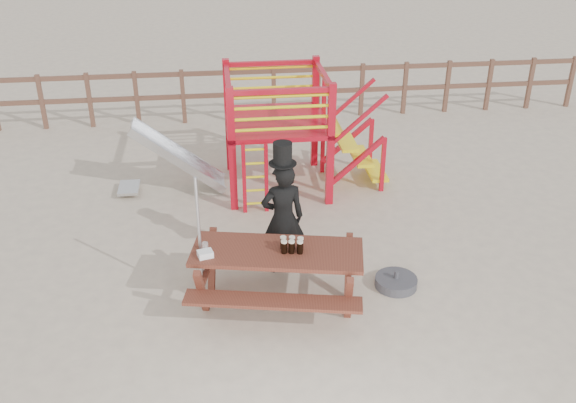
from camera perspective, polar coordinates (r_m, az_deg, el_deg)
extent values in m
plane|color=beige|center=(8.44, 0.29, -9.32)|extent=(60.00, 60.00, 0.00)
cube|color=brown|center=(14.28, -3.33, 11.44)|extent=(15.00, 0.06, 0.10)
cube|color=brown|center=(14.43, -3.27, 9.52)|extent=(15.00, 0.06, 0.10)
cube|color=brown|center=(14.86, -21.04, 8.25)|extent=(0.09, 0.09, 1.20)
cube|color=brown|center=(14.64, -17.22, 8.59)|extent=(0.09, 0.09, 1.20)
cube|color=brown|center=(14.50, -13.30, 8.91)|extent=(0.09, 0.09, 1.20)
cube|color=brown|center=(14.42, -9.31, 9.18)|extent=(0.09, 0.09, 1.20)
cube|color=brown|center=(14.41, -5.28, 9.42)|extent=(0.09, 0.09, 1.20)
cube|color=brown|center=(14.47, -1.27, 9.61)|extent=(0.09, 0.09, 1.20)
cube|color=brown|center=(14.60, 2.69, 9.75)|extent=(0.09, 0.09, 1.20)
cube|color=brown|center=(14.79, 6.57, 9.84)|extent=(0.09, 0.09, 1.20)
cube|color=brown|center=(15.05, 10.34, 9.89)|extent=(0.09, 0.09, 1.20)
cube|color=brown|center=(15.37, 13.96, 9.89)|extent=(0.09, 0.09, 1.20)
cube|color=brown|center=(15.75, 17.42, 9.86)|extent=(0.09, 0.09, 1.20)
cube|color=brown|center=(16.18, 20.71, 9.80)|extent=(0.09, 0.09, 1.20)
cube|color=brown|center=(16.66, 23.82, 9.72)|extent=(0.09, 0.09, 1.20)
cube|color=#B60C1C|center=(10.31, -5.00, 4.55)|extent=(0.12, 0.12, 2.10)
cube|color=#B60C1C|center=(10.48, 3.80, 4.97)|extent=(0.12, 0.12, 2.10)
cube|color=#B60C1C|center=(11.80, -5.35, 7.57)|extent=(0.12, 0.12, 2.10)
cube|color=#B60C1C|center=(11.95, 2.41, 7.91)|extent=(0.12, 0.12, 2.10)
cube|color=#B60C1C|center=(11.05, -1.04, 7.09)|extent=(1.72, 1.72, 0.08)
cube|color=#B60C1C|center=(10.03, -0.59, 9.78)|extent=(1.60, 0.08, 0.08)
cube|color=#B60C1C|center=(11.56, -1.51, 12.19)|extent=(1.60, 0.08, 0.08)
cube|color=#B60C1C|center=(10.75, -5.40, 10.88)|extent=(0.08, 1.60, 0.08)
cube|color=#B60C1C|center=(10.90, 3.19, 11.20)|extent=(0.08, 1.60, 0.08)
cylinder|color=yellow|center=(10.24, -0.57, 6.48)|extent=(1.50, 0.05, 0.05)
cylinder|color=yellow|center=(11.74, -1.47, 9.27)|extent=(1.50, 0.05, 0.05)
cylinder|color=yellow|center=(10.18, -0.58, 7.42)|extent=(1.50, 0.05, 0.05)
cylinder|color=yellow|center=(11.68, -1.48, 10.11)|extent=(1.50, 0.05, 0.05)
cylinder|color=yellow|center=(10.12, -0.58, 8.38)|extent=(1.50, 0.05, 0.05)
cylinder|color=yellow|center=(11.63, -1.49, 10.96)|extent=(1.50, 0.05, 0.05)
cylinder|color=yellow|center=(10.06, -0.59, 9.35)|extent=(1.50, 0.05, 0.05)
cylinder|color=yellow|center=(11.58, -1.50, 11.81)|extent=(1.50, 0.05, 0.05)
cube|color=#B60C1C|center=(10.37, -3.92, 1.99)|extent=(0.06, 0.06, 1.20)
cube|color=#B60C1C|center=(10.39, -1.94, 2.10)|extent=(0.06, 0.06, 1.20)
cylinder|color=yellow|center=(10.58, -2.87, -0.16)|extent=(0.36, 0.04, 0.04)
cylinder|color=yellow|center=(10.47, -2.90, 1.00)|extent=(0.36, 0.04, 0.04)
cylinder|color=yellow|center=(10.36, -2.93, 2.19)|extent=(0.36, 0.04, 0.04)
cylinder|color=yellow|center=(10.26, -2.96, 3.40)|extent=(0.36, 0.04, 0.04)
cylinder|color=yellow|center=(10.17, -3.00, 4.63)|extent=(0.36, 0.04, 0.04)
cube|color=yellow|center=(11.22, 3.83, 6.71)|extent=(0.30, 0.90, 0.06)
cube|color=yellow|center=(11.39, 5.17, 5.35)|extent=(0.30, 0.90, 0.06)
cube|color=yellow|center=(11.56, 6.47, 4.03)|extent=(0.30, 0.90, 0.06)
cube|color=yellow|center=(11.75, 7.72, 2.74)|extent=(0.30, 0.90, 0.06)
cube|color=#B60C1C|center=(11.08, 6.21, 3.63)|extent=(0.95, 0.08, 0.86)
cube|color=#B60C1C|center=(11.89, 5.26, 5.39)|extent=(0.95, 0.08, 0.86)
cube|color=silver|center=(11.23, -9.69, 3.85)|extent=(1.53, 0.55, 1.21)
cube|color=silver|center=(10.97, -9.75, 3.48)|extent=(1.58, 0.04, 1.28)
cube|color=silver|center=(11.47, -9.67, 4.57)|extent=(1.58, 0.04, 1.28)
cube|color=silver|center=(11.53, -13.95, 1.20)|extent=(0.35, 0.55, 0.05)
cube|color=brown|center=(8.03, -0.97, -4.53)|extent=(2.25, 1.21, 0.05)
cube|color=brown|center=(7.73, -1.37, -8.85)|extent=(2.15, 0.72, 0.04)
cube|color=brown|center=(8.70, -0.59, -4.26)|extent=(2.15, 0.72, 0.04)
cube|color=brown|center=(8.38, -7.19, -6.64)|extent=(0.34, 1.27, 0.77)
cube|color=brown|center=(8.24, 5.40, -7.23)|extent=(0.34, 1.27, 0.77)
imported|color=black|center=(8.74, -0.46, -1.53)|extent=(0.63, 0.44, 1.64)
cube|color=#0EA146|center=(8.76, -0.64, 0.00)|extent=(0.07, 0.02, 0.38)
cylinder|color=black|center=(8.37, -0.48, 3.41)|extent=(0.37, 0.37, 0.01)
cylinder|color=black|center=(8.31, -0.49, 4.34)|extent=(0.25, 0.25, 0.28)
cube|color=white|center=(8.38, -0.66, 5.30)|extent=(0.13, 0.02, 0.03)
cylinder|color=#B2B2B7|center=(8.09, -7.84, -3.65)|extent=(0.04, 0.04, 1.81)
cylinder|color=#3B3B40|center=(8.90, 9.58, -7.08)|extent=(0.57, 0.57, 0.13)
cylinder|color=#3B3B40|center=(8.83, 9.64, -6.43)|extent=(0.07, 0.07, 0.11)
cube|color=white|center=(7.94, -7.36, -4.65)|extent=(0.21, 0.18, 0.08)
cylinder|color=black|center=(7.93, -0.36, -4.12)|extent=(0.08, 0.08, 0.15)
cylinder|color=beige|center=(7.88, -0.36, -3.59)|extent=(0.08, 0.08, 0.02)
cylinder|color=black|center=(7.93, 0.32, -4.12)|extent=(0.08, 0.08, 0.15)
cylinder|color=beige|center=(7.88, 0.32, -3.59)|extent=(0.08, 0.08, 0.02)
cylinder|color=black|center=(7.93, 1.07, -4.14)|extent=(0.08, 0.08, 0.15)
cylinder|color=beige|center=(7.88, 1.08, -3.61)|extent=(0.08, 0.08, 0.02)
cylinder|color=black|center=(8.01, -0.42, -3.75)|extent=(0.08, 0.08, 0.15)
cylinder|color=beige|center=(7.97, -0.43, -3.22)|extent=(0.08, 0.08, 0.02)
cylinder|color=black|center=(8.02, 0.36, -3.74)|extent=(0.08, 0.08, 0.15)
cylinder|color=beige|center=(7.97, 0.36, -3.21)|extent=(0.08, 0.08, 0.02)
cylinder|color=black|center=(7.99, 1.11, -3.84)|extent=(0.08, 0.08, 0.15)
cylinder|color=beige|center=(7.95, 1.12, -3.31)|extent=(0.08, 0.08, 0.02)
cylinder|color=silver|center=(7.99, -7.37, -4.12)|extent=(0.08, 0.08, 0.15)
cylinder|color=beige|center=(8.02, -7.34, -4.51)|extent=(0.07, 0.07, 0.02)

